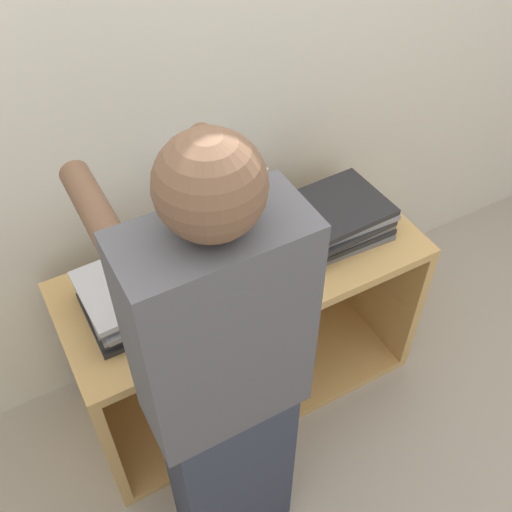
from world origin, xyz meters
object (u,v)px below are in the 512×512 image
(laptop_stack_left, at_px, (140,293))
(laptop_stack_right, at_px, (336,217))
(laptop_open, at_px, (235,243))
(person, at_px, (223,393))

(laptop_stack_left, xyz_separation_m, laptop_stack_right, (0.73, -0.00, 0.00))
(laptop_open, xyz_separation_m, laptop_stack_left, (-0.36, -0.06, 0.01))
(person, bearing_deg, laptop_stack_left, 96.66)
(laptop_stack_left, distance_m, laptop_stack_right, 0.73)
(laptop_open, height_order, laptop_stack_left, laptop_open)
(laptop_stack_left, distance_m, person, 0.47)
(laptop_stack_left, bearing_deg, laptop_stack_right, -0.12)
(laptop_open, relative_size, laptop_stack_left, 1.16)
(laptop_open, distance_m, laptop_stack_right, 0.37)
(laptop_stack_right, bearing_deg, laptop_open, 169.67)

